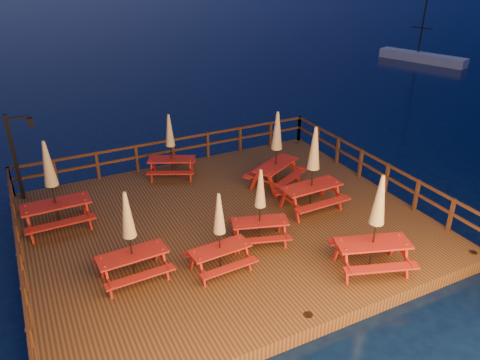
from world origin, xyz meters
The scene contains 14 objects.
ground centered at (0.00, 0.00, 0.00)m, with size 500.00×500.00×0.00m, color black.
deck centered at (0.00, 0.00, 0.20)m, with size 12.00×10.00×0.40m, color #3F2114.
deck_piles centered at (0.00, 0.00, -0.30)m, with size 11.44×9.44×1.40m.
railing centered at (0.00, 1.78, 1.16)m, with size 11.80×9.75×1.10m.
lamp_post centered at (-5.39, 4.55, 2.20)m, with size 0.85×0.18×3.00m.
sailboat centered at (24.14, 15.37, 0.33)m, with size 3.33×6.77×10.06m.
picnic_table_0 centered at (-1.14, -2.10, 1.60)m, with size 1.68×1.42×2.31m.
picnic_table_1 centered at (2.70, 1.53, 1.84)m, with size 2.46×2.32×2.77m.
picnic_table_2 centered at (0.44, -1.40, 1.61)m, with size 1.96×1.77×2.33m.
picnic_table_3 centered at (-0.41, 3.85, 1.67)m, with size 2.15×2.01×2.45m.
picnic_table_4 centered at (2.86, -0.46, 1.88)m, with size 2.04×1.70×2.86m.
picnic_table_5 centered at (2.48, -3.85, 1.84)m, with size 2.35×2.14×2.78m.
picnic_table_6 centered at (-3.29, -1.43, 1.72)m, with size 1.84×1.53×2.54m.
picnic_table_7 centered at (-4.69, 2.01, 1.89)m, with size 2.02×1.67×2.86m.
Camera 1 is at (-5.20, -11.41, 8.17)m, focal length 35.00 mm.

